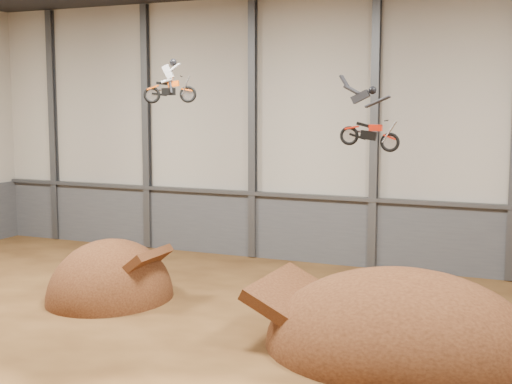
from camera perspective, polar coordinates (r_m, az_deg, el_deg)
floor at (r=25.10m, az=-7.02°, el=-12.46°), size 40.00×40.00×0.00m
back_wall at (r=37.38m, az=4.56°, el=4.95°), size 40.00×0.10×14.00m
lower_band_back at (r=37.85m, az=4.43°, el=-3.03°), size 39.80×0.18×3.50m
steel_rail at (r=37.43m, az=4.38°, el=-0.35°), size 39.80×0.35×0.20m
steel_column_0 at (r=45.43m, az=-15.92°, el=5.07°), size 0.40×0.36×13.90m
steel_column_1 at (r=41.53m, az=-8.75°, el=5.09°), size 0.40×0.36×13.90m
steel_column_2 at (r=38.41m, az=-0.27°, el=5.02°), size 0.40×0.36×13.90m
steel_column_3 at (r=36.25m, az=9.47°, el=4.81°), size 0.40×0.36×13.90m
takeoff_ramp at (r=31.76m, az=-11.53°, el=-8.36°), size 5.18×5.98×5.18m
landing_ramp at (r=25.55m, az=11.48°, el=-12.19°), size 9.48×8.39×5.47m
fmx_rider_a at (r=28.19m, az=-6.90°, el=8.96°), size 2.21×1.55×1.88m
fmx_rider_b at (r=25.05m, az=8.99°, el=6.19°), size 3.14×1.01×2.76m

